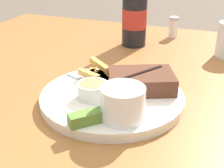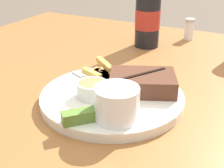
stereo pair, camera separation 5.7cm
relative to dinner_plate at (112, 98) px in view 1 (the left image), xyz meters
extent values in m
cube|color=#935B2D|center=(0.00, 0.00, -0.03)|extent=(1.21, 1.16, 0.04)
cylinder|color=#935B2D|center=(-0.54, 0.52, -0.41)|extent=(0.06, 0.06, 0.72)
cylinder|color=silver|center=(0.00, 0.00, 0.00)|extent=(0.28, 0.28, 0.01)
cylinder|color=white|center=(0.00, 0.00, 0.01)|extent=(0.28, 0.28, 0.00)
cube|color=#512D1E|center=(0.05, 0.04, 0.03)|extent=(0.15, 0.13, 0.03)
cube|color=black|center=(0.05, 0.04, 0.04)|extent=(0.06, 0.09, 0.00)
cube|color=gold|center=(-0.06, 0.09, 0.03)|extent=(0.07, 0.06, 0.01)
cube|color=gold|center=(-0.04, 0.07, 0.02)|extent=(0.07, 0.01, 0.01)
cube|color=orange|center=(-0.05, 0.05, 0.02)|extent=(0.04, 0.07, 0.01)
cube|color=gold|center=(-0.03, 0.06, 0.02)|extent=(0.05, 0.06, 0.01)
cube|color=gold|center=(-0.04, 0.04, 0.02)|extent=(0.08, 0.05, 0.01)
cube|color=gold|center=(-0.06, 0.03, 0.03)|extent=(0.06, 0.03, 0.01)
cube|color=gold|center=(-0.03, 0.04, 0.02)|extent=(0.05, 0.06, 0.01)
cube|color=#E29548|center=(-0.03, 0.04, 0.02)|extent=(0.07, 0.05, 0.01)
cube|color=gold|center=(-0.05, 0.06, 0.02)|extent=(0.07, 0.03, 0.01)
cube|color=gold|center=(-0.03, 0.04, 0.02)|extent=(0.05, 0.07, 0.01)
cube|color=gold|center=(-0.07, 0.05, 0.02)|extent=(0.03, 0.06, 0.01)
cylinder|color=white|center=(0.05, -0.08, 0.04)|extent=(0.07, 0.07, 0.06)
cylinder|color=beige|center=(0.05, -0.08, 0.06)|extent=(0.07, 0.07, 0.01)
cylinder|color=silver|center=(-0.03, -0.03, 0.02)|extent=(0.06, 0.06, 0.03)
cylinder|color=#C67A4C|center=(-0.03, -0.03, 0.04)|extent=(0.05, 0.05, 0.01)
cube|color=#567A2D|center=(0.00, -0.11, 0.02)|extent=(0.06, 0.06, 0.02)
cube|color=#B7B7BC|center=(-0.08, 0.03, 0.01)|extent=(0.10, 0.05, 0.00)
cube|color=#B7B7BC|center=(-0.02, 0.00, 0.01)|extent=(0.03, 0.01, 0.00)
cube|color=#B7B7BC|center=(-0.01, 0.01, 0.01)|extent=(0.03, 0.01, 0.00)
cube|color=#B7B7BC|center=(-0.01, 0.01, 0.01)|extent=(0.03, 0.01, 0.00)
cube|color=#B7B7BC|center=(0.03, 0.07, 0.01)|extent=(0.04, 0.11, 0.00)
cube|color=black|center=(0.01, -0.01, 0.01)|extent=(0.03, 0.06, 0.01)
cylinder|color=black|center=(-0.07, 0.35, 0.06)|extent=(0.07, 0.07, 0.14)
cylinder|color=#B22D23|center=(-0.07, 0.35, 0.07)|extent=(0.07, 0.07, 0.05)
cylinder|color=white|center=(0.03, 0.47, 0.02)|extent=(0.03, 0.03, 0.05)
cylinder|color=#B7B7BC|center=(0.03, 0.47, 0.05)|extent=(0.03, 0.03, 0.01)
camera|label=1|loc=(0.19, -0.50, 0.28)|focal=50.00mm
camera|label=2|loc=(0.24, -0.47, 0.28)|focal=50.00mm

